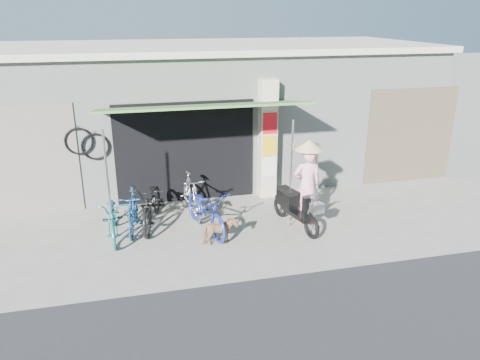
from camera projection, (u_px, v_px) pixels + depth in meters
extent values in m
plane|color=gray|center=(260.00, 240.00, 9.81)|extent=(80.00, 80.00, 0.00)
cube|color=#A1A69E|center=(214.00, 110.00, 13.88)|extent=(12.00, 5.00, 3.50)
cube|color=beige|center=(213.00, 46.00, 13.26)|extent=(12.30, 5.30, 0.16)
cube|color=black|center=(185.00, 153.00, 11.48)|extent=(3.40, 0.06, 2.50)
cube|color=black|center=(187.00, 179.00, 11.73)|extent=(3.06, 0.04, 1.10)
torus|color=black|center=(95.00, 147.00, 10.88)|extent=(0.65, 0.05, 0.65)
cylinder|color=silver|center=(94.00, 133.00, 10.79)|extent=(0.02, 0.02, 0.12)
torus|color=black|center=(79.00, 141.00, 10.75)|extent=(0.65, 0.05, 0.65)
cylinder|color=silver|center=(77.00, 127.00, 10.66)|extent=(0.02, 0.02, 0.12)
cube|color=#BBB49F|center=(267.00, 139.00, 11.73)|extent=(0.42, 0.42, 3.00)
cube|color=red|center=(270.00, 123.00, 11.38)|extent=(0.36, 0.02, 0.52)
cube|color=gold|center=(270.00, 146.00, 11.57)|extent=(0.36, 0.02, 0.52)
cube|color=silver|center=(269.00, 167.00, 11.76)|extent=(0.36, 0.02, 0.50)
cube|color=#3D652D|center=(202.00, 106.00, 10.26)|extent=(4.60, 1.88, 0.35)
cylinder|color=silver|center=(108.00, 187.00, 9.44)|extent=(0.05, 0.05, 2.36)
cylinder|color=silver|center=(291.00, 172.00, 10.30)|extent=(0.05, 0.05, 2.36)
cube|color=brown|center=(410.00, 136.00, 12.84)|extent=(2.60, 0.06, 2.60)
cube|color=#6B665B|center=(19.00, 161.00, 10.64)|extent=(2.60, 0.06, 2.60)
imported|color=#196971|center=(113.00, 217.00, 9.79)|extent=(0.67, 1.77, 0.92)
imported|color=navy|center=(133.00, 211.00, 10.08)|extent=(0.61, 1.58, 0.92)
imported|color=black|center=(152.00, 203.00, 10.33)|extent=(1.10, 2.07, 1.04)
imported|color=#A1A2A6|center=(191.00, 195.00, 10.86)|extent=(0.62, 1.70, 1.00)
imported|color=navy|center=(206.00, 210.00, 10.05)|extent=(1.11, 1.99, 0.99)
imported|color=tan|center=(219.00, 232.00, 9.49)|extent=(0.72, 0.34, 0.60)
torus|color=black|center=(312.00, 227.00, 9.79)|extent=(0.20, 0.52, 0.51)
torus|color=black|center=(280.00, 206.00, 10.84)|extent=(0.20, 0.52, 0.51)
cube|color=black|center=(295.00, 213.00, 10.29)|extent=(0.42, 0.94, 0.10)
cube|color=black|center=(287.00, 199.00, 10.50)|extent=(0.37, 0.57, 0.33)
cube|color=black|center=(288.00, 191.00, 10.43)|extent=(0.35, 0.57, 0.09)
cube|color=black|center=(307.00, 209.00, 9.83)|extent=(0.23, 0.14, 0.54)
cylinder|color=silver|center=(313.00, 195.00, 9.56)|extent=(0.50, 0.14, 0.03)
cube|color=silver|center=(317.00, 208.00, 9.50)|extent=(0.29, 0.24, 0.19)
imported|color=pink|center=(307.00, 185.00, 10.44)|extent=(0.67, 0.48, 1.72)
cone|color=#D5521E|center=(306.00, 211.00, 10.66)|extent=(0.38, 0.38, 0.46)
cone|color=#DEB777|center=(309.00, 145.00, 10.13)|extent=(0.64, 0.64, 0.22)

